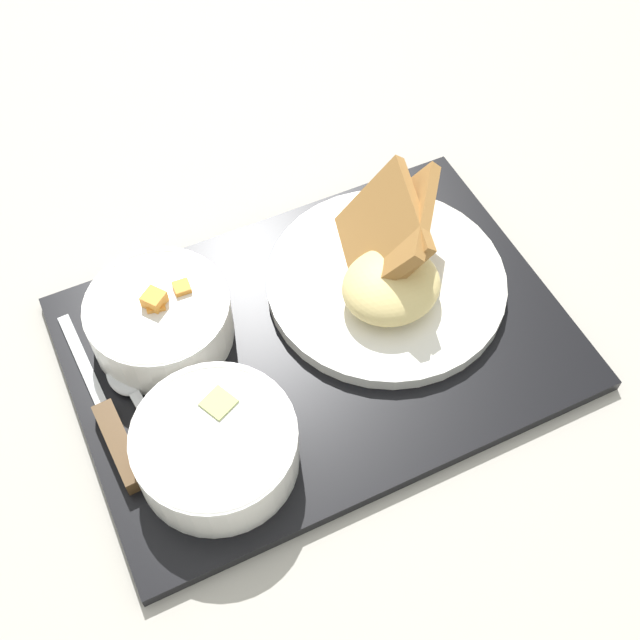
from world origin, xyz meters
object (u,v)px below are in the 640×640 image
Objects in this scene: knife at (115,435)px; spoon at (136,397)px; bowl_soup at (216,445)px; bowl_salad at (159,317)px; plate_main at (386,273)px.

knife is 1.44× the size of spoon.
spoon is at bearing 119.60° from bowl_soup.
bowl_salad is 0.96× the size of bowl_soup.
spoon is at bearing -46.18° from knife.
bowl_soup is 0.22m from plate_main.
bowl_salad reaches higher than knife.
plate_main reaches higher than bowl_soup.
bowl_salad is at bearing -45.90° from spoon.
knife is (-0.27, -0.05, -0.01)m from plate_main.
bowl_soup is at bearing -152.60° from plate_main.
bowl_soup is (0.00, -0.13, 0.00)m from bowl_salad.
bowl_soup is at bearing -130.86° from knife.
plate_main is at bearing 27.40° from bowl_soup.
bowl_soup reaches higher than spoon.
bowl_salad is 0.13m from bowl_soup.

